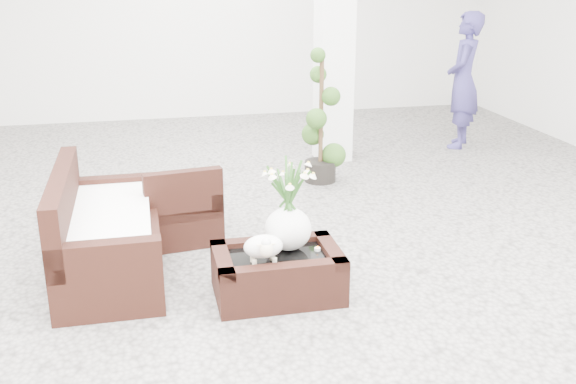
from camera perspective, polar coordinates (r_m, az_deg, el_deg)
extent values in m
plane|color=gray|center=(5.43, -0.23, -5.85)|extent=(11.00, 11.00, 0.00)
cube|color=white|center=(7.96, 4.04, 15.13)|extent=(0.40, 0.40, 3.50)
cube|color=black|center=(4.83, -0.90, -7.15)|extent=(0.90, 0.60, 0.31)
ellipsoid|color=white|center=(4.61, -2.13, -4.91)|extent=(0.28, 0.23, 0.21)
cylinder|color=white|center=(4.84, 2.54, -4.88)|extent=(0.04, 0.04, 0.03)
cube|color=black|center=(5.81, -9.38, -0.75)|extent=(0.73, 0.70, 0.69)
cube|color=black|center=(5.24, -15.15, -2.59)|extent=(0.75, 1.56, 0.83)
imported|color=navy|center=(8.90, 14.80, 9.22)|extent=(0.69, 0.75, 1.73)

